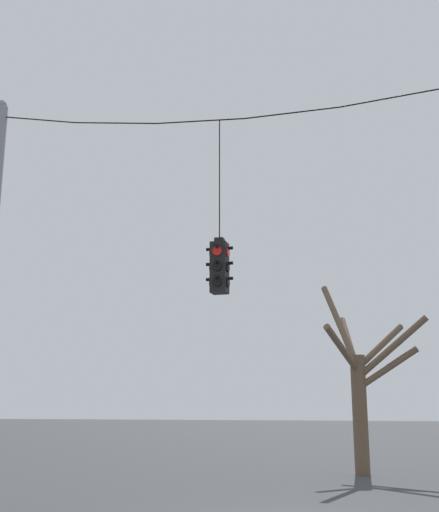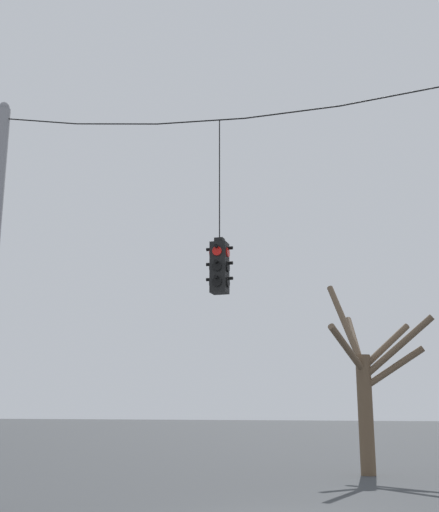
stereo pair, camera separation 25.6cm
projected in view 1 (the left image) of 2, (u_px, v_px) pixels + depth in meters
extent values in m
sphere|color=gray|center=(2.00, 105.00, 15.99)|extent=(0.26, 0.26, 0.26)
cylinder|color=black|center=(37.00, 120.00, 15.60)|extent=(2.08, 0.03, 0.45)
cylinder|color=black|center=(115.00, 123.00, 14.98)|extent=(2.08, 0.03, 0.31)
cylinder|color=black|center=(200.00, 121.00, 14.40)|extent=(2.08, 0.03, 0.17)
cylinder|color=black|center=(292.00, 113.00, 13.84)|extent=(2.07, 0.03, 0.03)
cylinder|color=black|center=(390.00, 98.00, 13.32)|extent=(2.08, 0.03, 0.17)
cube|color=black|center=(220.00, 268.00, 13.49)|extent=(0.34, 0.34, 1.09)
cube|color=black|center=(220.00, 241.00, 13.63)|extent=(0.19, 0.19, 0.10)
cylinder|color=black|center=(220.00, 178.00, 13.95)|extent=(0.02, 0.02, 2.72)
cylinder|color=red|center=(217.00, 251.00, 13.39)|extent=(0.20, 0.03, 0.20)
cylinder|color=black|center=(217.00, 246.00, 13.37)|extent=(0.07, 0.12, 0.07)
cylinder|color=black|center=(217.00, 266.00, 13.32)|extent=(0.20, 0.03, 0.20)
cylinder|color=black|center=(217.00, 261.00, 13.30)|extent=(0.07, 0.12, 0.07)
cylinder|color=black|center=(217.00, 282.00, 13.24)|extent=(0.20, 0.03, 0.20)
cylinder|color=black|center=(217.00, 277.00, 13.22)|extent=(0.07, 0.12, 0.07)
cylinder|color=red|center=(222.00, 255.00, 13.74)|extent=(0.20, 0.03, 0.20)
cylinder|color=black|center=(222.00, 251.00, 13.80)|extent=(0.07, 0.12, 0.07)
cylinder|color=black|center=(222.00, 270.00, 13.66)|extent=(0.20, 0.03, 0.20)
cylinder|color=black|center=(222.00, 266.00, 13.73)|extent=(0.07, 0.12, 0.07)
cylinder|color=black|center=(222.00, 285.00, 13.59)|extent=(0.20, 0.03, 0.20)
cylinder|color=black|center=(222.00, 281.00, 13.65)|extent=(0.07, 0.12, 0.07)
cylinder|color=red|center=(211.00, 253.00, 13.61)|extent=(0.03, 0.20, 0.20)
cylinder|color=black|center=(209.00, 249.00, 13.65)|extent=(0.12, 0.07, 0.07)
cylinder|color=black|center=(211.00, 268.00, 13.54)|extent=(0.03, 0.20, 0.20)
cylinder|color=black|center=(209.00, 264.00, 13.57)|extent=(0.12, 0.07, 0.07)
cylinder|color=black|center=(211.00, 284.00, 13.46)|extent=(0.03, 0.20, 0.20)
cylinder|color=black|center=(209.00, 279.00, 13.50)|extent=(0.12, 0.07, 0.07)
cylinder|color=red|center=(228.00, 252.00, 13.52)|extent=(0.03, 0.20, 0.20)
cylinder|color=black|center=(230.00, 248.00, 13.53)|extent=(0.12, 0.07, 0.07)
cylinder|color=black|center=(228.00, 267.00, 13.44)|extent=(0.03, 0.20, 0.20)
cylinder|color=black|center=(230.00, 263.00, 13.45)|extent=(0.12, 0.07, 0.07)
cylinder|color=black|center=(228.00, 283.00, 13.37)|extent=(0.03, 0.20, 0.20)
cylinder|color=black|center=(230.00, 278.00, 13.38)|extent=(0.12, 0.07, 0.07)
cylinder|color=brown|center=(360.00, 414.00, 21.04)|extent=(0.49, 0.49, 3.83)
cylinder|color=brown|center=(340.00, 325.00, 22.76)|extent=(1.49, 2.11, 3.19)
cylinder|color=brown|center=(392.00, 348.00, 21.11)|extent=(2.46, 0.49, 2.06)
cylinder|color=brown|center=(350.00, 345.00, 22.78)|extent=(0.88, 2.56, 2.29)
cylinder|color=brown|center=(388.00, 368.00, 21.15)|extent=(2.07, 0.29, 1.43)
cylinder|color=brown|center=(343.00, 349.00, 20.68)|extent=(1.02, 2.16, 1.47)
cylinder|color=brown|center=(380.00, 347.00, 21.86)|extent=(1.72, 1.34, 1.64)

